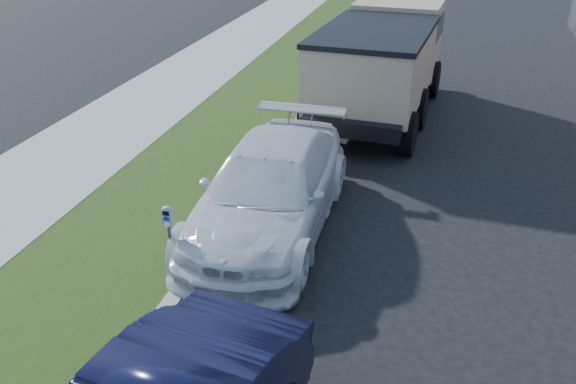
# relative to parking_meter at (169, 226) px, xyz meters

# --- Properties ---
(ground) EXTENTS (120.00, 120.00, 0.00)m
(ground) POSITION_rel_parking_meter_xyz_m (2.88, 0.51, -0.98)
(ground) COLOR black
(ground) RESTS_ON ground
(streetside) EXTENTS (6.12, 50.00, 0.15)m
(streetside) POSITION_rel_parking_meter_xyz_m (-2.69, 2.51, -0.91)
(streetside) COLOR gray
(streetside) RESTS_ON ground
(parking_meter) EXTENTS (0.17, 0.12, 1.19)m
(parking_meter) POSITION_rel_parking_meter_xyz_m (0.00, 0.00, 0.00)
(parking_meter) COLOR #3F4247
(parking_meter) RESTS_ON ground
(white_wagon) EXTENTS (2.23, 5.38, 1.56)m
(white_wagon) POSITION_rel_parking_meter_xyz_m (1.04, 1.94, -0.20)
(white_wagon) COLOR silver
(white_wagon) RESTS_ON ground
(dump_truck) EXTENTS (3.12, 6.88, 2.63)m
(dump_truck) POSITION_rel_parking_meter_xyz_m (2.16, 8.82, 0.50)
(dump_truck) COLOR black
(dump_truck) RESTS_ON ground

